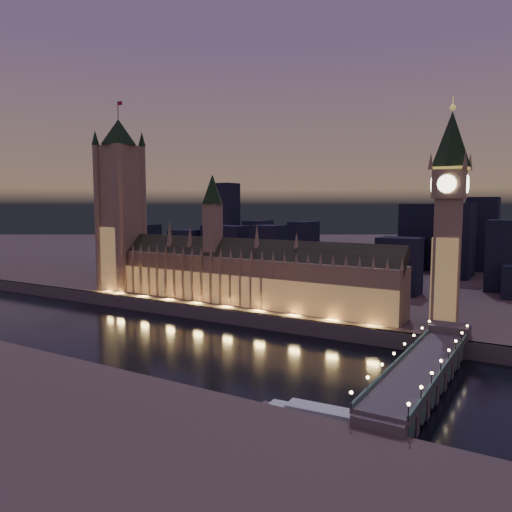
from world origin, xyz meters
The scene contains 9 objects.
ground_plane centered at (0.00, 0.00, 0.00)m, with size 2000.00×2000.00×0.00m, color black.
north_bank centered at (0.00, 520.00, 4.00)m, with size 2000.00×960.00×8.00m, color brown.
embankment_wall centered at (0.00, 41.00, 4.00)m, with size 2000.00×2.50×8.00m, color #4F5156.
palace_of_westminster centered at (-11.51, 61.74, 26.37)m, with size 202.00×25.66×78.00m.
victoria_tower centered at (-110.00, 61.93, 72.68)m, with size 31.68×31.68×130.01m.
elizabeth_tower centered at (108.00, 61.92, 69.04)m, with size 18.00×18.00×109.45m.
westminster_bridge centered at (113.41, -3.46, 6.00)m, with size 16.88×113.00×15.90m.
river_boat centered at (94.42, -50.76, 1.56)m, with size 49.55×14.92×4.50m.
city_backdrop centered at (35.82, 247.66, 31.47)m, with size 476.56×215.63×84.69m.
Camera 1 is at (152.23, -189.34, 67.33)m, focal length 35.00 mm.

